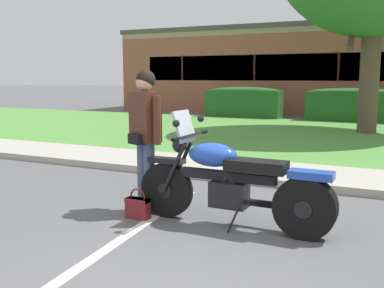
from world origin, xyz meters
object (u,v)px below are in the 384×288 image
at_px(handbag, 138,206).
at_px(hedge_left, 244,102).
at_px(motorcycle, 238,184).
at_px(rider_person, 145,130).
at_px(brick_building, 351,70).
at_px(hedge_center_left, 353,105).

height_order(handbag, hedge_left, hedge_left).
distance_m(motorcycle, rider_person, 1.31).
bearing_deg(hedge_left, brick_building, 61.69).
xyz_separation_m(hedge_center_left, brick_building, (-0.78, 6.13, 1.29)).
bearing_deg(brick_building, hedge_center_left, -82.75).
xyz_separation_m(rider_person, brick_building, (0.27, 18.53, 0.95)).
relative_size(motorcycle, hedge_center_left, 0.70).
distance_m(rider_person, brick_building, 18.55).
height_order(handbag, hedge_center_left, hedge_center_left).
bearing_deg(rider_person, brick_building, 89.17).
distance_m(rider_person, handbag, 0.90).
distance_m(hedge_left, brick_building, 7.09).
height_order(hedge_left, brick_building, brick_building).
bearing_deg(motorcycle, handbag, -169.77).
relative_size(rider_person, brick_building, 0.08).
height_order(motorcycle, rider_person, rider_person).
bearing_deg(brick_building, motorcycle, -87.11).
height_order(motorcycle, hedge_center_left, motorcycle).
relative_size(handbag, hedge_center_left, 0.11).
relative_size(hedge_left, brick_building, 0.14).
bearing_deg(motorcycle, brick_building, 92.89).
xyz_separation_m(motorcycle, rider_person, (-1.21, 0.09, 0.50)).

